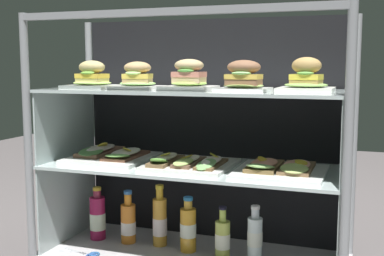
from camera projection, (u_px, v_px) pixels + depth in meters
name	position (u px, v px, depth m)	size (l,w,h in m)	color
case_frame	(204.00, 128.00, 2.08)	(1.21, 0.49, 0.98)	gray
riser_lower_tier	(192.00, 212.00, 1.99)	(1.14, 0.43, 0.35)	silver
shelf_lower_glass	(192.00, 167.00, 1.97)	(1.16, 0.44, 0.01)	silver
riser_upper_tier	(192.00, 130.00, 1.95)	(1.14, 0.43, 0.29)	silver
shelf_upper_glass	(192.00, 91.00, 1.93)	(1.16, 0.44, 0.01)	silver
plated_roll_sandwich_mid_right	(92.00, 78.00, 2.02)	(0.19, 0.19, 0.11)	white
plated_roll_sandwich_near_left_corner	(138.00, 78.00, 1.97)	(0.18, 0.18, 0.11)	white
plated_roll_sandwich_mid_left	(189.00, 78.00, 1.89)	(0.19, 0.19, 0.12)	white
plated_roll_sandwich_center	(244.00, 79.00, 1.79)	(0.18, 0.18, 0.11)	white
plated_roll_sandwich_right_of_center	(306.00, 80.00, 1.80)	(0.19, 0.19, 0.12)	white
open_sandwich_tray_center	(111.00, 155.00, 2.09)	(0.32, 0.33, 0.07)	white
open_sandwich_tray_far_left	(188.00, 163.00, 1.93)	(0.32, 0.33, 0.06)	white
open_sandwich_tray_left_of_center	(280.00, 169.00, 1.83)	(0.32, 0.33, 0.05)	white
juice_bottle_front_fourth	(98.00, 218.00, 2.19)	(0.07, 0.07, 0.23)	#A21A4A
juice_bottle_tucked_behind	(128.00, 223.00, 2.14)	(0.06, 0.06, 0.23)	orange
juice_bottle_back_left	(160.00, 221.00, 2.10)	(0.06, 0.06, 0.26)	gold
juice_bottle_near_post	(188.00, 228.00, 2.04)	(0.07, 0.07, 0.22)	gold
juice_bottle_front_right_end	(223.00, 238.00, 1.98)	(0.06, 0.06, 0.20)	#BECB55
juice_bottle_back_center	(255.00, 237.00, 1.94)	(0.06, 0.06, 0.22)	white
kitchen_scissors	(88.00, 254.00, 2.01)	(0.18, 0.08, 0.01)	silver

